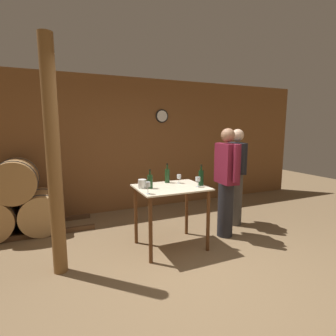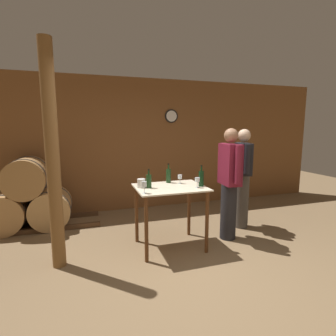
% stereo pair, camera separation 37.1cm
% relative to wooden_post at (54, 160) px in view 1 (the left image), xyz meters
% --- Properties ---
extents(ground_plane, '(14.00, 14.00, 0.00)m').
position_rel_wooden_post_xyz_m(ground_plane, '(1.54, -0.79, -1.35)').
color(ground_plane, brown).
extents(back_wall, '(8.40, 0.08, 2.70)m').
position_rel_wooden_post_xyz_m(back_wall, '(1.54, 2.07, 0.00)').
color(back_wall, brown).
rests_on(back_wall, ground_plane).
extents(barrel_rack, '(2.28, 0.76, 1.22)m').
position_rel_wooden_post_xyz_m(barrel_rack, '(-0.57, 1.51, -0.85)').
color(barrel_rack, '#4C331E').
rests_on(barrel_rack, ground_plane).
extents(tasting_table, '(0.96, 0.75, 0.89)m').
position_rel_wooden_post_xyz_m(tasting_table, '(1.48, 0.07, -0.64)').
color(tasting_table, beige).
rests_on(tasting_table, ground_plane).
extents(wooden_post, '(0.16, 0.16, 2.70)m').
position_rel_wooden_post_xyz_m(wooden_post, '(0.00, 0.00, 0.00)').
color(wooden_post, brown).
rests_on(wooden_post, ground_plane).
extents(wine_bottle_far_left, '(0.07, 0.07, 0.26)m').
position_rel_wooden_post_xyz_m(wine_bottle_far_left, '(1.18, 0.09, -0.36)').
color(wine_bottle_far_left, '#193819').
rests_on(wine_bottle_far_left, tasting_table).
extents(wine_bottle_left, '(0.07, 0.07, 0.29)m').
position_rel_wooden_post_xyz_m(wine_bottle_left, '(1.55, 0.34, -0.35)').
color(wine_bottle_left, '#193819').
rests_on(wine_bottle_left, tasting_table).
extents(wine_bottle_center, '(0.07, 0.07, 0.30)m').
position_rel_wooden_post_xyz_m(wine_bottle_center, '(1.91, -0.03, -0.34)').
color(wine_bottle_center, black).
rests_on(wine_bottle_center, tasting_table).
extents(wine_glass_near_left, '(0.06, 0.06, 0.15)m').
position_rel_wooden_post_xyz_m(wine_glass_near_left, '(1.05, -0.18, -0.35)').
color(wine_glass_near_left, silver).
rests_on(wine_glass_near_left, tasting_table).
extents(wine_glass_near_center, '(0.06, 0.06, 0.13)m').
position_rel_wooden_post_xyz_m(wine_glass_near_center, '(1.69, 0.23, -0.37)').
color(wine_glass_near_center, silver).
rests_on(wine_glass_near_center, tasting_table).
extents(wine_glass_near_right, '(0.07, 0.07, 0.14)m').
position_rel_wooden_post_xyz_m(wine_glass_near_right, '(1.82, -0.09, -0.36)').
color(wine_glass_near_right, silver).
rests_on(wine_glass_near_right, tasting_table).
extents(ice_bucket, '(0.11, 0.11, 0.12)m').
position_rel_wooden_post_xyz_m(ice_bucket, '(1.09, 0.15, -0.40)').
color(ice_bucket, white).
rests_on(ice_bucket, tasting_table).
extents(person_host, '(0.34, 0.56, 1.68)m').
position_rel_wooden_post_xyz_m(person_host, '(2.89, 0.44, -0.46)').
color(person_host, '#4C4742').
rests_on(person_host, ground_plane).
extents(person_visitor_with_scarf, '(0.25, 0.59, 1.70)m').
position_rel_wooden_post_xyz_m(person_visitor_with_scarf, '(2.43, 0.08, -0.45)').
color(person_visitor_with_scarf, '#232328').
rests_on(person_visitor_with_scarf, ground_plane).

